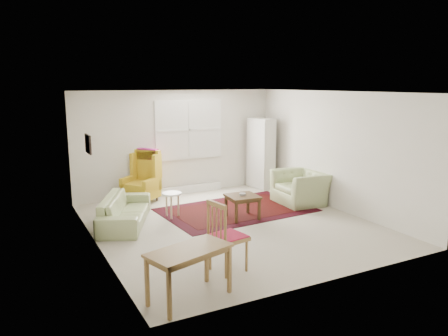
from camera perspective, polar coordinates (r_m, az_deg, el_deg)
name	(u,v)px	position (r m, az deg, el deg)	size (l,w,h in m)	color
room	(227,158)	(8.30, 0.40, 1.31)	(5.04, 5.54, 2.51)	#B9B19E
rug	(236,209)	(9.33, 1.60, -5.43)	(3.09, 1.98, 0.03)	black
sofa	(125,205)	(8.55, -12.84, -4.71)	(1.89, 0.74, 0.76)	#97A56E
armchair	(301,184)	(9.91, 9.99, -2.11)	(1.11, 0.97, 0.87)	#97A56E
wingback_chair	(141,176)	(9.99, -10.85, -1.09)	(0.69, 0.73, 1.19)	gold
coffee_table	(242,207)	(8.71, 2.42, -5.09)	(0.59, 0.59, 0.48)	#3E2813
stool	(172,205)	(8.83, -6.80, -4.82)	(0.39, 0.39, 0.52)	white
cabinet	(261,153)	(11.18, 4.86, 1.90)	(0.38, 0.71, 1.79)	silver
desk	(190,274)	(5.58, -4.53, -13.67)	(1.05, 0.52, 0.66)	olive
desk_chair	(228,236)	(6.28, 0.57, -8.82)	(0.46, 0.46, 1.05)	olive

